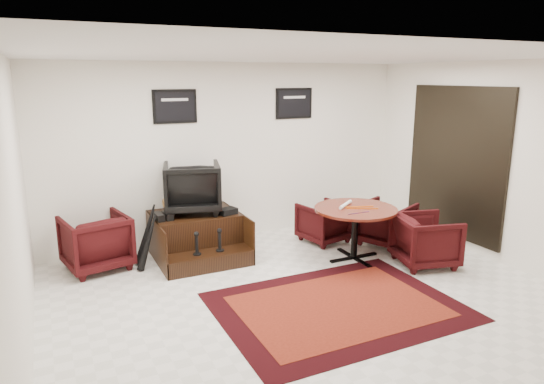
% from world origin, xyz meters
% --- Properties ---
extents(ground, '(6.00, 6.00, 0.00)m').
position_xyz_m(ground, '(0.00, 0.00, 0.00)').
color(ground, white).
rests_on(ground, ground).
extents(room_shell, '(6.02, 5.02, 2.81)m').
position_xyz_m(room_shell, '(0.41, 0.12, 1.79)').
color(room_shell, white).
rests_on(room_shell, ground).
extents(area_rug, '(2.72, 2.04, 0.01)m').
position_xyz_m(area_rug, '(0.16, -0.42, 0.01)').
color(area_rug, black).
rests_on(area_rug, ground).
extents(shine_podium, '(1.24, 1.27, 0.64)m').
position_xyz_m(shine_podium, '(-0.82, 1.87, 0.29)').
color(shine_podium, black).
rests_on(shine_podium, ground).
extents(shine_chair, '(0.96, 0.92, 0.82)m').
position_xyz_m(shine_chair, '(-0.82, 2.00, 1.04)').
color(shine_chair, black).
rests_on(shine_chair, shine_podium).
extents(shoes_pair, '(0.23, 0.28, 0.10)m').
position_xyz_m(shoes_pair, '(-1.31, 1.80, 0.68)').
color(shoes_pair, black).
rests_on(shoes_pair, shine_podium).
extents(polish_kit, '(0.29, 0.24, 0.09)m').
position_xyz_m(polish_kit, '(-0.40, 1.67, 0.68)').
color(polish_kit, black).
rests_on(polish_kit, shine_podium).
extents(umbrella_black, '(0.30, 0.11, 0.80)m').
position_xyz_m(umbrella_black, '(-1.57, 1.63, 0.40)').
color(umbrella_black, black).
rests_on(umbrella_black, ground).
extents(umbrella_hooked, '(0.33, 0.12, 0.88)m').
position_xyz_m(umbrella_hooked, '(-1.54, 1.87, 0.44)').
color(umbrella_hooked, black).
rests_on(umbrella_hooked, ground).
extents(armchair_side, '(0.95, 0.91, 0.83)m').
position_xyz_m(armchair_side, '(-2.20, 1.99, 0.42)').
color(armchair_side, black).
rests_on(armchair_side, ground).
extents(meeting_table, '(1.17, 1.17, 0.77)m').
position_xyz_m(meeting_table, '(1.20, 0.77, 0.67)').
color(meeting_table, '#421109').
rests_on(meeting_table, ground).
extents(table_chair_back, '(0.79, 0.75, 0.70)m').
position_xyz_m(table_chair_back, '(1.21, 1.62, 0.35)').
color(table_chair_back, black).
rests_on(table_chair_back, ground).
extents(table_chair_window, '(0.93, 0.95, 0.75)m').
position_xyz_m(table_chair_window, '(2.02, 1.08, 0.38)').
color(table_chair_window, black).
rests_on(table_chair_window, ground).
extents(table_chair_corner, '(0.88, 0.92, 0.79)m').
position_xyz_m(table_chair_corner, '(1.97, 0.16, 0.39)').
color(table_chair_corner, black).
rests_on(table_chair_corner, ground).
extents(paper_roll, '(0.37, 0.29, 0.05)m').
position_xyz_m(paper_roll, '(1.12, 0.91, 0.79)').
color(paper_roll, silver).
rests_on(paper_roll, meeting_table).
extents(table_clutter, '(0.57, 0.35, 0.01)m').
position_xyz_m(table_clutter, '(1.22, 0.70, 0.77)').
color(table_clutter, orange).
rests_on(table_clutter, meeting_table).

